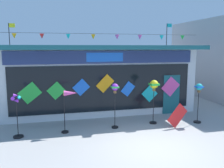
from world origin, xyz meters
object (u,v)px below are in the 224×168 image
Objects in this scene: kite_shop_building at (95,75)px; wind_spinner_center_left at (115,93)px; wind_spinner_left at (69,100)px; display_kite_on_ground at (177,116)px; wind_spinner_right at (199,93)px; wind_spinner_far_left at (17,114)px; wind_spinner_center_right at (154,88)px.

kite_shop_building is 4.49m from wind_spinner_center_left.
wind_spinner_left is 1.81× the size of display_kite_on_ground.
wind_spinner_left is 5.73m from wind_spinner_right.
display_kite_on_ground is (-1.21, -0.36, -0.84)m from wind_spinner_right.
display_kite_on_ground is (2.62, -0.55, -0.99)m from wind_spinner_center_left.
display_kite_on_ground is at bearing -61.65° from kite_shop_building.
wind_spinner_center_left reaches higher than wind_spinner_far_left.
kite_shop_building is 5.29× the size of wind_spinner_center_left.
wind_spinner_center_right is at bearing 4.05° from wind_spinner_far_left.
wind_spinner_far_left is 0.89× the size of wind_spinner_center_left.
display_kite_on_ground is (0.79, -0.74, -1.10)m from wind_spinner_center_right.
wind_spinner_left reaches higher than wind_spinner_far_left.
wind_spinner_left is (-1.80, -4.57, -0.42)m from kite_shop_building.
wind_spinner_far_left is 0.95× the size of wind_spinner_right.
wind_spinner_center_right reaches higher than wind_spinner_right.
wind_spinner_center_right is at bearing 6.01° from wind_spinner_center_left.
wind_spinner_far_left is at bearing -176.89° from wind_spinner_center_left.
wind_spinner_right is at bearing 16.47° from display_kite_on_ground.
wind_spinner_center_left is 0.97× the size of wind_spinner_center_right.
display_kite_on_ground is at bearing -2.99° from wind_spinner_far_left.
wind_spinner_center_right is (3.73, 0.28, 0.27)m from wind_spinner_left.
kite_shop_building is at bearing 68.51° from wind_spinner_left.
wind_spinner_left is 0.87× the size of wind_spinner_center_right.
kite_shop_building is at bearing 91.21° from wind_spinner_center_left.
wind_spinner_center_right reaches higher than wind_spinner_left.
wind_spinner_left is at bearing 3.69° from wind_spinner_far_left.
wind_spinner_right reaches higher than display_kite_on_ground.
wind_spinner_center_left is 1.06× the size of wind_spinner_right.
wind_spinner_left is 0.90× the size of wind_spinner_center_left.
kite_shop_building reaches higher than wind_spinner_right.
wind_spinner_center_right is (1.93, -4.29, -0.15)m from kite_shop_building.
wind_spinner_right is (5.73, -0.11, 0.01)m from wind_spinner_left.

